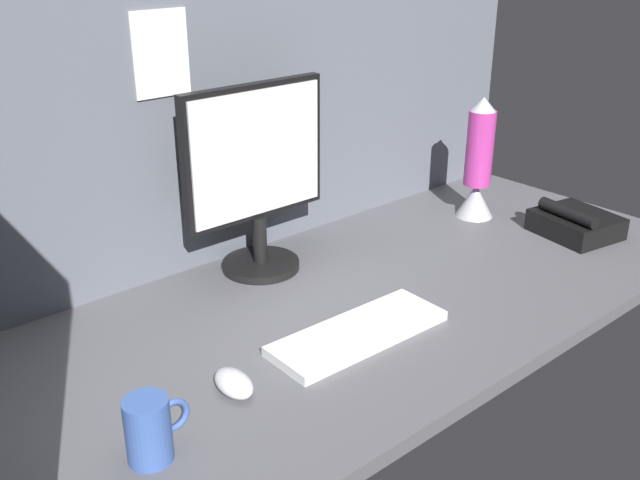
{
  "coord_description": "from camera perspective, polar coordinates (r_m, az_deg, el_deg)",
  "views": [
    {
      "loc": [
        -97.46,
        -100.81,
        74.46
      ],
      "look_at": [
        -2.82,
        0.0,
        14.0
      ],
      "focal_mm": 40.97,
      "sensor_mm": 36.0,
      "label": 1
    }
  ],
  "objects": [
    {
      "name": "ground_plane",
      "position": [
        1.59,
        2.72,
        -4.86
      ],
      "size": [
        180.0,
        80.0,
        3.0
      ],
      "primitive_type": "cube",
      "color": "#515156"
    },
    {
      "name": "cubicle_wall_back",
      "position": [
        1.74,
        -5.71,
        9.88
      ],
      "size": [
        180.0,
        5.5,
        66.87
      ],
      "color": "#565B66",
      "rests_on": "ground_plane"
    },
    {
      "name": "monitor",
      "position": [
        1.63,
        -5.03,
        5.25
      ],
      "size": [
        36.22,
        18.0,
        43.05
      ],
      "color": "black",
      "rests_on": "ground_plane"
    },
    {
      "name": "keyboard",
      "position": [
        1.43,
        3.03,
        -7.25
      ],
      "size": [
        37.33,
        13.98,
        2.0
      ],
      "primitive_type": "cube",
      "rotation": [
        0.0,
        0.0,
        -0.03
      ],
      "color": "silver",
      "rests_on": "ground_plane"
    },
    {
      "name": "mouse",
      "position": [
        1.29,
        -6.75,
        -11.04
      ],
      "size": [
        6.63,
        10.16,
        3.4
      ],
      "primitive_type": "ellipsoid",
      "rotation": [
        0.0,
        0.0,
        -0.11
      ],
      "color": "silver",
      "rests_on": "ground_plane"
    },
    {
      "name": "mug_ceramic_blue",
      "position": [
        1.15,
        -13.16,
        -14.18
      ],
      "size": [
        10.58,
        6.96,
        10.53
      ],
      "color": "#38569E",
      "rests_on": "ground_plane"
    },
    {
      "name": "lava_lamp",
      "position": [
        2.01,
        12.24,
        5.53
      ],
      "size": [
        10.07,
        10.07,
        32.95
      ],
      "color": "#A5A5AD",
      "rests_on": "ground_plane"
    },
    {
      "name": "desk_phone",
      "position": [
        1.99,
        19.3,
        1.24
      ],
      "size": [
        20.01,
        21.63,
        8.8
      ],
      "color": "black",
      "rests_on": "ground_plane"
    }
  ]
}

